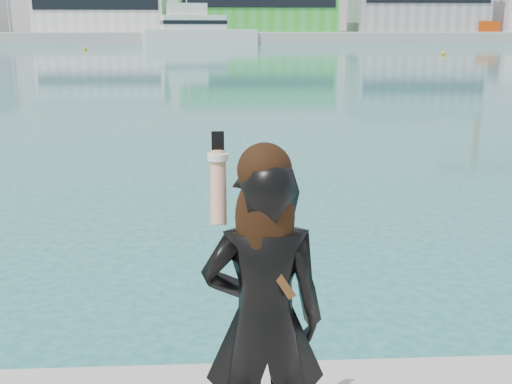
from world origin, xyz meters
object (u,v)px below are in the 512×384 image
(motor_yacht, at_px, (196,30))
(buoy_near, at_px, (443,55))
(woman, at_px, (264,313))
(buoy_far, at_px, (85,50))

(motor_yacht, relative_size, buoy_near, 39.63)
(buoy_near, bearing_deg, woman, -109.80)
(buoy_far, bearing_deg, woman, -78.10)
(woman, bearing_deg, buoy_far, -77.61)
(woman, bearing_deg, motor_yacht, -87.43)
(motor_yacht, bearing_deg, buoy_far, -131.33)
(motor_yacht, relative_size, woman, 10.99)
(buoy_far, relative_size, woman, 0.28)
(buoy_near, distance_m, buoy_far, 45.77)
(motor_yacht, distance_m, buoy_far, 28.69)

